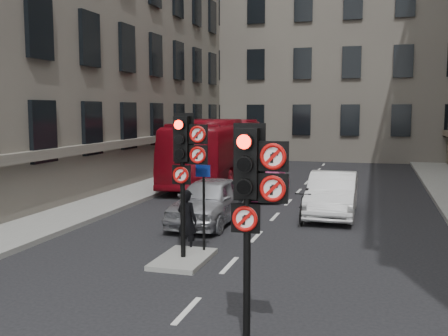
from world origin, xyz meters
The scene contains 12 objects.
pavement_left centered at (-7.20, 12.00, 0.08)m, with size 3.00×50.00×0.16m, color gray.
centre_island centered at (-1.20, 5.00, 0.06)m, with size 1.20×2.00×0.12m, color gray.
building_far centered at (0.00, 38.00, 10.00)m, with size 30.00×14.00×20.00m, color slate.
signal_near centered at (1.49, 0.99, 2.58)m, with size 0.91×0.40×3.58m.
signal_far centered at (-1.11, 4.99, 2.70)m, with size 0.91×0.40×3.58m.
car_silver centered at (-1.92, 9.36, 0.76)m, with size 1.80×4.48×1.53m, color #A5A6AD.
car_white centered at (1.92, 11.86, 0.77)m, with size 1.62×4.64×1.53m, color silver.
car_pink centered at (-1.13, 15.16, 0.62)m, with size 1.72×4.24×1.23m, color #CD3C7E.
bus_red centered at (-4.50, 19.04, 1.63)m, with size 2.74×11.73×3.27m, color maroon.
motorcycle centered at (1.14, 10.34, 0.56)m, with size 0.53×1.87×1.12m, color black.
motorcyclist centered at (-1.46, 6.00, 0.83)m, with size 0.60×0.40×1.65m, color black.
info_sign centered at (-0.90, 5.73, 1.57)m, with size 0.39×0.12×2.25m.
Camera 1 is at (3.31, -6.96, 3.80)m, focal length 42.00 mm.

